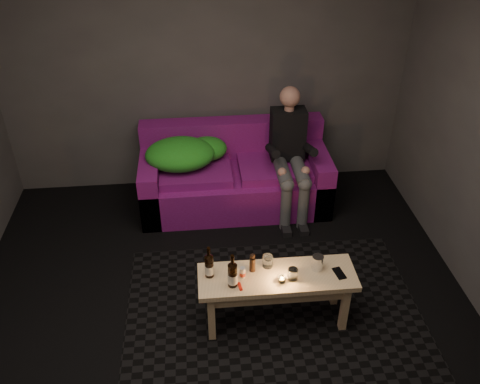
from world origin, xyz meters
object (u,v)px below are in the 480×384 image
object	(u,v)px
sofa	(234,177)
beer_bottle_a	(209,266)
coffee_table	(277,284)
beer_bottle_b	(233,275)
steel_cup	(318,263)
person	(290,151)

from	to	relation	value
sofa	beer_bottle_a	bearing A→B (deg)	-101.48
sofa	beer_bottle_a	distance (m)	1.65
beer_bottle_a	coffee_table	bearing A→B (deg)	-5.25
beer_bottle_a	beer_bottle_b	xyz separation A→B (m)	(0.16, -0.11, 0.01)
coffee_table	beer_bottle_a	distance (m)	0.52
sofa	steel_cup	size ratio (longest dim) A/B	15.88
sofa	person	world-z (taller)	person
sofa	beer_bottle_a	xyz separation A→B (m)	(-0.32, -1.60, 0.28)
beer_bottle_a	steel_cup	xyz separation A→B (m)	(0.79, -0.01, -0.04)
person	steel_cup	world-z (taller)	person
person	beer_bottle_b	distance (m)	1.71
sofa	beer_bottle_a	world-z (taller)	sofa
coffee_table	beer_bottle_b	distance (m)	0.39
beer_bottle_b	steel_cup	bearing A→B (deg)	9.71
sofa	beer_bottle_b	world-z (taller)	sofa
beer_bottle_a	beer_bottle_b	distance (m)	0.19
sofa	coffee_table	xyz separation A→B (m)	(0.16, -1.64, 0.10)
person	steel_cup	size ratio (longest dim) A/B	10.60
sofa	beer_bottle_b	distance (m)	1.74
person	sofa	bearing A→B (deg)	164.01
sofa	person	size ratio (longest dim) A/B	1.50
coffee_table	beer_bottle_a	xyz separation A→B (m)	(-0.49, 0.04, 0.18)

